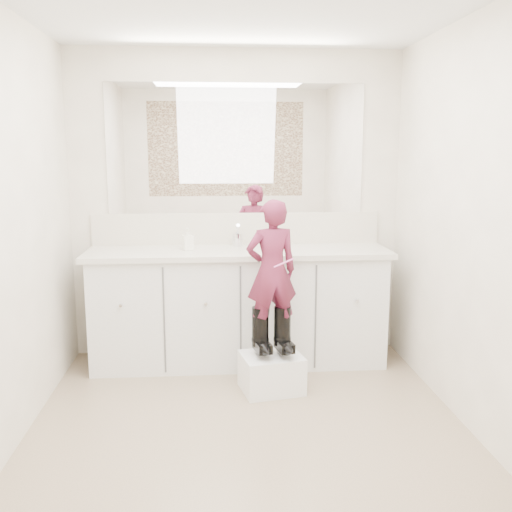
{
  "coord_description": "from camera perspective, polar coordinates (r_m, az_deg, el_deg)",
  "views": [
    {
      "loc": [
        -0.2,
        -3.03,
        1.62
      ],
      "look_at": [
        0.09,
        0.73,
        0.93
      ],
      "focal_mm": 40.0,
      "sensor_mm": 36.0,
      "label": 1
    }
  ],
  "objects": [
    {
      "name": "faucet",
      "position": [
        4.46,
        -1.87,
        1.62
      ],
      "size": [
        0.08,
        0.08,
        0.1
      ],
      "primitive_type": "cylinder",
      "color": "silver",
      "rests_on": "countertop"
    },
    {
      "name": "boot_right",
      "position": [
        3.92,
        2.64,
        -7.44
      ],
      "size": [
        0.16,
        0.24,
        0.33
      ],
      "primitive_type": null,
      "rotation": [
        0.0,
        0.0,
        0.2
      ],
      "color": "black",
      "rests_on": "step_stool"
    },
    {
      "name": "vanity_cabinet",
      "position": [
        4.42,
        -1.74,
        -5.28
      ],
      "size": [
        2.2,
        0.55,
        0.85
      ],
      "primitive_type": "cube",
      "color": "silver",
      "rests_on": "floor"
    },
    {
      "name": "boot_left",
      "position": [
        3.9,
        0.44,
        -7.51
      ],
      "size": [
        0.16,
        0.24,
        0.33
      ],
      "primitive_type": null,
      "rotation": [
        0.0,
        0.0,
        0.2
      ],
      "color": "black",
      "rests_on": "step_stool"
    },
    {
      "name": "countertop",
      "position": [
        4.31,
        -1.76,
        0.37
      ],
      "size": [
        2.28,
        0.58,
        0.04
      ],
      "primitive_type": "cube",
      "color": "beige",
      "rests_on": "vanity_cabinet"
    },
    {
      "name": "toddler",
      "position": [
        3.8,
        1.57,
        -1.52
      ],
      "size": [
        0.39,
        0.29,
        0.96
      ],
      "primitive_type": "imported",
      "rotation": [
        0.0,
        0.0,
        3.34
      ],
      "color": "#9E305B",
      "rests_on": "step_stool"
    },
    {
      "name": "cup",
      "position": [
        4.37,
        1.57,
        1.35
      ],
      "size": [
        0.11,
        0.11,
        0.09
      ],
      "primitive_type": "imported",
      "rotation": [
        0.0,
        0.0,
        0.3
      ],
      "color": "beige",
      "rests_on": "countertop"
    },
    {
      "name": "wall_back",
      "position": [
        4.55,
        -1.96,
        5.1
      ],
      "size": [
        2.6,
        0.0,
        2.6
      ],
      "primitive_type": "plane",
      "rotation": [
        1.57,
        0.0,
        0.0
      ],
      "color": "beige",
      "rests_on": "floor"
    },
    {
      "name": "wall_right",
      "position": [
        3.41,
        21.71,
        2.58
      ],
      "size": [
        0.0,
        3.0,
        3.0
      ],
      "primitive_type": "plane",
      "rotation": [
        1.57,
        0.0,
        -1.57
      ],
      "color": "beige",
      "rests_on": "floor"
    },
    {
      "name": "floor",
      "position": [
        3.44,
        -0.65,
        -17.68
      ],
      "size": [
        3.0,
        3.0,
        0.0
      ],
      "primitive_type": "plane",
      "color": "#816F54",
      "rests_on": "ground"
    },
    {
      "name": "step_stool",
      "position": [
        3.99,
        1.55,
        -11.58
      ],
      "size": [
        0.46,
        0.4,
        0.25
      ],
      "primitive_type": "cube",
      "rotation": [
        0.0,
        0.0,
        0.2
      ],
      "color": "white",
      "rests_on": "floor"
    },
    {
      "name": "dot_panel",
      "position": [
        1.55,
        3.02,
        11.52
      ],
      "size": [
        2.0,
        0.01,
        1.2
      ],
      "primitive_type": "cube",
      "color": "#472819",
      "rests_on": "wall_front"
    },
    {
      "name": "soap_bottle",
      "position": [
        4.32,
        -6.84,
        1.7
      ],
      "size": [
        0.1,
        0.1,
        0.16
      ],
      "primitive_type": "imported",
      "rotation": [
        0.0,
        0.0,
        0.35
      ],
      "color": "white",
      "rests_on": "countertop"
    },
    {
      "name": "backsplash",
      "position": [
        4.56,
        -1.94,
        2.76
      ],
      "size": [
        2.28,
        0.03,
        0.25
      ],
      "primitive_type": "cube",
      "color": "beige",
      "rests_on": "countertop"
    },
    {
      "name": "mirror",
      "position": [
        4.52,
        -1.99,
        10.64
      ],
      "size": [
        2.0,
        0.02,
        1.0
      ],
      "primitive_type": "cube",
      "color": "white",
      "rests_on": "wall_back"
    },
    {
      "name": "wall_front",
      "position": [
        1.6,
        2.92,
        -4.81
      ],
      "size": [
        2.6,
        0.0,
        2.6
      ],
      "primitive_type": "plane",
      "rotation": [
        -1.57,
        0.0,
        0.0
      ],
      "color": "beige",
      "rests_on": "floor"
    },
    {
      "name": "wall_left",
      "position": [
        3.25,
        -24.23,
        2.06
      ],
      "size": [
        0.0,
        3.0,
        3.0
      ],
      "primitive_type": "plane",
      "rotation": [
        1.57,
        0.0,
        1.57
      ],
      "color": "beige",
      "rests_on": "floor"
    },
    {
      "name": "toothbrush",
      "position": [
        3.72,
        2.78,
        -0.71
      ],
      "size": [
        0.14,
        0.04,
        0.06
      ],
      "primitive_type": "cylinder",
      "rotation": [
        0.0,
        1.22,
        0.2
      ],
      "color": "pink",
      "rests_on": "toddler"
    }
  ]
}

